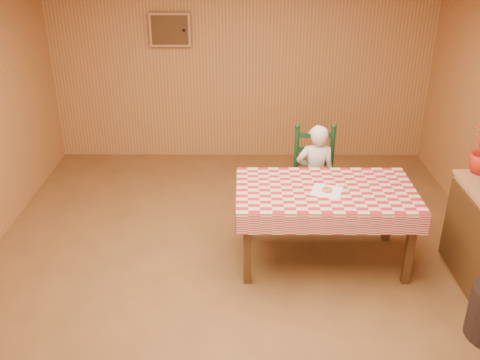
# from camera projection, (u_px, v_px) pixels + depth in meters

# --- Properties ---
(ground) EXTENTS (6.00, 6.00, 0.00)m
(ground) POSITION_uv_depth(u_px,v_px,m) (240.00, 283.00, 4.88)
(ground) COLOR brown
(ground) RESTS_ON ground
(cabin_walls) EXTENTS (5.10, 6.05, 2.65)m
(cabin_walls) POSITION_uv_depth(u_px,v_px,m) (240.00, 71.00, 4.57)
(cabin_walls) COLOR #AD733E
(cabin_walls) RESTS_ON ground
(dining_table) EXTENTS (1.66, 0.96, 0.77)m
(dining_table) POSITION_uv_depth(u_px,v_px,m) (325.00, 197.00, 4.93)
(dining_table) COLOR #472B13
(dining_table) RESTS_ON ground
(ladder_chair) EXTENTS (0.44, 0.40, 1.08)m
(ladder_chair) POSITION_uv_depth(u_px,v_px,m) (314.00, 178.00, 5.72)
(ladder_chair) COLOR black
(ladder_chair) RESTS_ON ground
(seated_child) EXTENTS (0.41, 0.27, 1.12)m
(seated_child) POSITION_uv_depth(u_px,v_px,m) (315.00, 175.00, 5.64)
(seated_child) COLOR silver
(seated_child) RESTS_ON ground
(napkin) EXTENTS (0.33, 0.33, 0.00)m
(napkin) POSITION_uv_depth(u_px,v_px,m) (327.00, 191.00, 4.85)
(napkin) COLOR white
(napkin) RESTS_ON dining_table
(donut) EXTENTS (0.12, 0.12, 0.03)m
(donut) POSITION_uv_depth(u_px,v_px,m) (327.00, 189.00, 4.84)
(donut) COLOR #C58F46
(donut) RESTS_ON napkin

